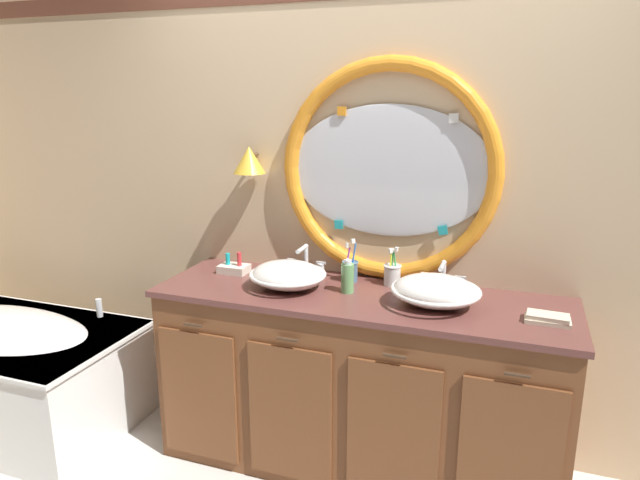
# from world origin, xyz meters

# --- Properties ---
(back_wall_assembly) EXTENTS (6.40, 0.26, 2.60)m
(back_wall_assembly) POSITION_xyz_m (0.01, 0.59, 1.32)
(back_wall_assembly) COLOR #D6B78E
(back_wall_assembly) RESTS_ON ground_plane
(vanity_counter) EXTENTS (1.98, 0.64, 0.92)m
(vanity_counter) POSITION_xyz_m (0.05, 0.25, 0.46)
(vanity_counter) COLOR brown
(vanity_counter) RESTS_ON ground_plane
(bathtub) EXTENTS (1.51, 0.84, 0.67)m
(bathtub) POSITION_xyz_m (-1.97, -0.04, 0.34)
(bathtub) COLOR white
(bathtub) RESTS_ON ground_plane
(sink_basin_left) EXTENTS (0.38, 0.38, 0.13)m
(sink_basin_left) POSITION_xyz_m (-0.31, 0.23, 0.98)
(sink_basin_left) COLOR white
(sink_basin_left) RESTS_ON vanity_counter
(sink_basin_right) EXTENTS (0.40, 0.40, 0.14)m
(sink_basin_right) POSITION_xyz_m (0.41, 0.23, 0.99)
(sink_basin_right) COLOR white
(sink_basin_right) RESTS_ON vanity_counter
(faucet_set_left) EXTENTS (0.22, 0.14, 0.16)m
(faucet_set_left) POSITION_xyz_m (-0.31, 0.47, 0.98)
(faucet_set_left) COLOR silver
(faucet_set_left) RESTS_ON vanity_counter
(faucet_set_right) EXTENTS (0.22, 0.14, 0.14)m
(faucet_set_right) POSITION_xyz_m (0.41, 0.47, 0.97)
(faucet_set_right) COLOR silver
(faucet_set_right) RESTS_ON vanity_counter
(toothbrush_holder_left) EXTENTS (0.08, 0.08, 0.22)m
(toothbrush_holder_left) POSITION_xyz_m (-0.05, 0.42, 0.98)
(toothbrush_holder_left) COLOR slate
(toothbrush_holder_left) RESTS_ON vanity_counter
(toothbrush_holder_right) EXTENTS (0.09, 0.09, 0.20)m
(toothbrush_holder_right) POSITION_xyz_m (0.16, 0.43, 0.98)
(toothbrush_holder_right) COLOR white
(toothbrush_holder_right) RESTS_ON vanity_counter
(soap_dispenser) EXTENTS (0.06, 0.07, 0.17)m
(soap_dispenser) POSITION_xyz_m (-0.02, 0.26, 0.99)
(soap_dispenser) COLOR #6BAD66
(soap_dispenser) RESTS_ON vanity_counter
(folded_hand_towel) EXTENTS (0.18, 0.10, 0.04)m
(folded_hand_towel) POSITION_xyz_m (0.88, 0.19, 0.93)
(folded_hand_towel) COLOR beige
(folded_hand_towel) RESTS_ON vanity_counter
(toiletry_basket) EXTENTS (0.15, 0.11, 0.12)m
(toiletry_basket) POSITION_xyz_m (-0.68, 0.35, 0.94)
(toiletry_basket) COLOR beige
(toiletry_basket) RESTS_ON vanity_counter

